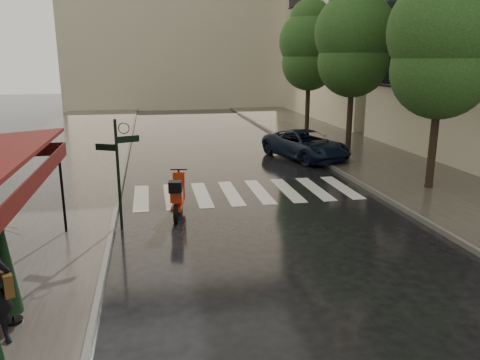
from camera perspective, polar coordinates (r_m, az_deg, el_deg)
name	(u,v)px	position (r m, az deg, el deg)	size (l,w,h in m)	color
ground	(170,271)	(10.89, -8.56, -10.90)	(120.00, 120.00, 0.00)	black
sidewalk_near	(57,164)	(22.72, -21.40, 1.84)	(6.00, 60.00, 0.12)	#38332D
sidewalk_far	(361,152)	(24.68, 14.57, 3.32)	(5.50, 60.00, 0.12)	#38332D
curb_near	(126,161)	(22.35, -13.70, 2.28)	(0.12, 60.00, 0.16)	#595651
curb_far	(309,154)	(23.62, 8.41, 3.18)	(0.12, 60.00, 0.16)	#595651
crosswalk	(245,192)	(16.83, 0.66, -1.50)	(7.85, 3.20, 0.01)	silver
signpost	(118,166)	(13.18, -14.65, 1.72)	(1.17, 0.29, 3.10)	black
backdrop_building	(179,2)	(48.26, -7.44, 20.74)	(22.00, 6.00, 20.00)	#B7AB8C
tree_near	(444,39)	(17.85, 23.61, 15.51)	(3.80, 3.80, 7.99)	black
tree_mid	(354,39)	(23.96, 13.75, 16.37)	(3.80, 3.80, 8.34)	black
tree_far	(310,46)	(30.54, 8.48, 15.86)	(3.80, 3.80, 8.16)	black
scooter	(178,197)	(14.31, -7.63, -2.03)	(0.66, 1.97, 1.30)	black
parked_car	(306,145)	(22.67, 8.00, 4.28)	(2.25, 4.88, 1.36)	black
parasol_back	(6,263)	(9.08, -26.67, -9.00)	(0.39, 0.39, 2.11)	black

